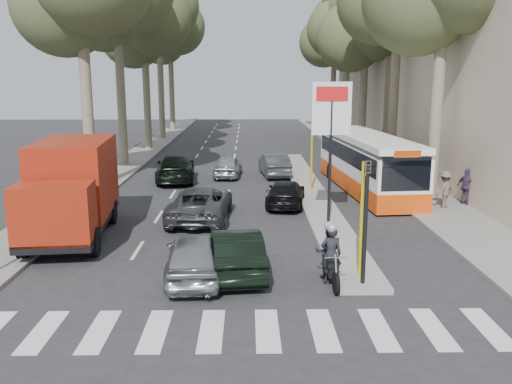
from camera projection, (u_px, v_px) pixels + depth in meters
ground at (246, 270)px, 16.51m from camera, size 120.00×120.00×0.00m
sidewalk_right at (360, 154)px, 41.09m from camera, size 3.20×70.00×0.12m
median_left at (148, 149)px, 43.75m from camera, size 2.40×64.00×0.12m
traffic_island at (311, 192)px, 27.31m from camera, size 1.50×26.00×0.16m
building_far at (420, 51)px, 48.34m from camera, size 11.00×20.00×16.00m
billboard at (331, 132)px, 20.68m from camera, size 1.50×12.10×5.60m
traffic_light_island at (366, 202)px, 14.58m from camera, size 0.16×0.41×3.60m
tree_l_c at (146, 20)px, 41.78m from camera, size 7.40×7.20×13.71m
tree_l_d at (160, 10)px, 49.25m from camera, size 7.40×7.20×15.66m
tree_l_e at (171, 29)px, 57.28m from camera, size 7.40×7.20×14.49m
tree_r_c at (368, 23)px, 40.17m from camera, size 7.40×7.20×13.32m
tree_r_d at (350, 15)px, 47.71m from camera, size 7.40×7.20×14.88m
tree_r_e at (336, 31)px, 55.68m from camera, size 7.40×7.20×14.10m
silver_hatchback at (194, 256)px, 15.74m from camera, size 1.87×4.09×1.36m
dark_hatchback at (236, 251)px, 16.18m from camera, size 1.84×4.23×1.35m
queue_car_a at (201, 203)px, 22.21m from camera, size 2.57×5.09×1.38m
queue_car_b at (286, 193)px, 24.68m from camera, size 2.17×4.20×1.16m
queue_car_c at (228, 166)px, 31.81m from camera, size 1.73×3.78×1.26m
queue_car_d at (274, 165)px, 32.06m from camera, size 1.87×4.16×1.33m
queue_car_e at (176, 168)px, 30.49m from camera, size 2.55×5.30×1.49m
red_truck at (72, 188)px, 19.62m from camera, size 3.08×6.74×3.48m
city_bus at (367, 161)px, 27.83m from camera, size 3.27×11.17×2.90m
motorcycle at (330, 254)px, 15.43m from camera, size 0.77×2.11×1.80m
pedestrian_near at (467, 187)px, 24.36m from camera, size 0.93×1.06×1.64m
pedestrian_far at (445, 189)px, 23.76m from camera, size 1.13×1.00×1.64m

